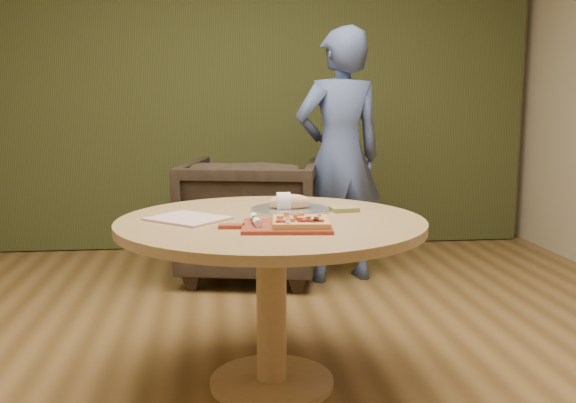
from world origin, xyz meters
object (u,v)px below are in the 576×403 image
(pizza_paddle, at_px, (284,226))
(bread_roll, at_px, (288,202))
(serving_tray, at_px, (290,210))
(person_standing, at_px, (340,156))
(cutlery_roll, at_px, (256,220))
(armchair, at_px, (252,212))
(pedestal_table, at_px, (271,251))
(flatbread_pizza, at_px, (301,222))

(pizza_paddle, relative_size, bread_roll, 2.38)
(serving_tray, xyz_separation_m, person_standing, (0.52, 1.47, 0.11))
(pizza_paddle, distance_m, bread_roll, 0.38)
(pizza_paddle, bearing_deg, person_standing, 78.05)
(cutlery_roll, distance_m, armchair, 1.99)
(pedestal_table, relative_size, bread_roll, 6.80)
(flatbread_pizza, height_order, cutlery_roll, flatbread_pizza)
(armchair, distance_m, person_standing, 0.73)
(cutlery_roll, xyz_separation_m, armchair, (0.10, 1.96, -0.31))
(cutlery_roll, relative_size, person_standing, 0.11)
(cutlery_roll, height_order, bread_roll, bread_roll)
(pizza_paddle, distance_m, flatbread_pizza, 0.07)
(pedestal_table, distance_m, bread_roll, 0.27)
(cutlery_roll, bearing_deg, serving_tray, 59.68)
(serving_tray, bearing_deg, bread_roll, 180.00)
(armchair, bearing_deg, serving_tray, 104.73)
(pizza_paddle, distance_m, serving_tray, 0.38)
(pedestal_table, xyz_separation_m, pizza_paddle, (0.03, -0.20, 0.15))
(person_standing, bearing_deg, cutlery_roll, 57.17)
(flatbread_pizza, distance_m, bread_roll, 0.39)
(bread_roll, relative_size, person_standing, 0.11)
(pizza_paddle, bearing_deg, flatbread_pizza, -7.69)
(cutlery_roll, relative_size, bread_roll, 1.03)
(pedestal_table, relative_size, armchair, 1.40)
(cutlery_roll, bearing_deg, person_standing, 66.07)
(pedestal_table, bearing_deg, pizza_paddle, -80.56)
(cutlery_roll, distance_m, person_standing, 1.95)
(serving_tray, bearing_deg, cutlery_roll, -117.32)
(armchair, height_order, person_standing, person_standing)
(pedestal_table, xyz_separation_m, bread_roll, (0.09, 0.17, 0.18))
(pedestal_table, bearing_deg, cutlery_roll, -113.95)
(pizza_paddle, xyz_separation_m, bread_roll, (0.06, 0.37, 0.04))
(cutlery_roll, bearing_deg, flatbread_pizza, -17.30)
(pedestal_table, relative_size, person_standing, 0.76)
(pedestal_table, distance_m, flatbread_pizza, 0.29)
(armchair, bearing_deg, cutlery_roll, 99.02)
(flatbread_pizza, height_order, bread_roll, bread_roll)
(pedestal_table, height_order, bread_roll, bread_roll)
(person_standing, bearing_deg, pizza_paddle, 60.54)
(pedestal_table, xyz_separation_m, flatbread_pizza, (0.10, -0.22, 0.17))
(pizza_paddle, distance_m, armchair, 2.01)
(flatbread_pizza, bearing_deg, cutlery_roll, 165.70)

